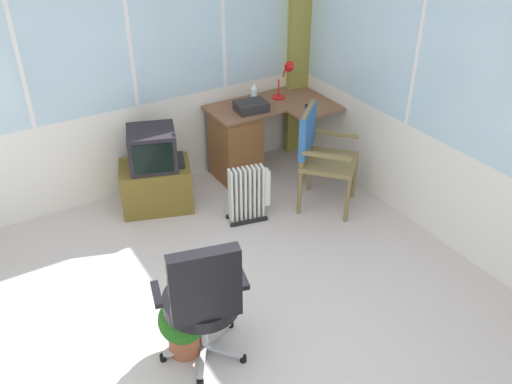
{
  "coord_description": "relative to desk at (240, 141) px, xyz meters",
  "views": [
    {
      "loc": [
        -1.03,
        -2.23,
        2.9
      ],
      "look_at": [
        0.72,
        0.68,
        0.75
      ],
      "focal_mm": 38.38,
      "sensor_mm": 36.0,
      "label": 1
    }
  ],
  "objects": [
    {
      "name": "wooden_armchair",
      "position": [
        0.34,
        -0.82,
        0.21
      ],
      "size": [
        0.68,
        0.68,
        0.96
      ],
      "color": "olive",
      "rests_on": "ground"
    },
    {
      "name": "potted_plant",
      "position": [
        -1.48,
        -1.86,
        -0.14
      ],
      "size": [
        0.32,
        0.32,
        0.45
      ],
      "color": "#A35739",
      "rests_on": "ground"
    },
    {
      "name": "space_heater",
      "position": [
        -0.32,
        -0.73,
        -0.13
      ],
      "size": [
        0.41,
        0.24,
        0.54
      ],
      "color": "silver",
      "rests_on": "ground"
    },
    {
      "name": "paper_tray",
      "position": [
        0.08,
        -0.08,
        0.39
      ],
      "size": [
        0.33,
        0.27,
        0.09
      ],
      "primitive_type": "cube",
      "rotation": [
        0.0,
        0.0,
        -0.13
      ],
      "color": "#282527",
      "rests_on": "desk"
    },
    {
      "name": "curtain_corner",
      "position": [
        0.83,
        0.19,
        0.85
      ],
      "size": [
        0.26,
        0.08,
        2.49
      ],
      "primitive_type": "cube",
      "rotation": [
        0.0,
        0.0,
        -0.05
      ],
      "color": "olive",
      "rests_on": "ground"
    },
    {
      "name": "ground",
      "position": [
        -1.38,
        -2.08,
        -0.43
      ],
      "size": [
        5.61,
        5.74,
        0.06
      ],
      "primitive_type": "cube",
      "color": "beige"
    },
    {
      "name": "spray_bottle",
      "position": [
        0.19,
        0.04,
        0.45
      ],
      "size": [
        0.06,
        0.06,
        0.22
      ],
      "color": "silver",
      "rests_on": "desk"
    },
    {
      "name": "east_window_panel",
      "position": [
        0.96,
        -2.08,
        0.89
      ],
      "size": [
        0.07,
        4.74,
        2.59
      ],
      "color": "white",
      "rests_on": "ground"
    },
    {
      "name": "desk",
      "position": [
        0.0,
        0.0,
        0.0
      ],
      "size": [
        1.19,
        0.78,
        0.74
      ],
      "color": "brown",
      "rests_on": "ground"
    },
    {
      "name": "desk_lamp",
      "position": [
        0.55,
        -0.01,
        0.6
      ],
      "size": [
        0.22,
        0.19,
        0.39
      ],
      "color": "red",
      "rests_on": "desk"
    },
    {
      "name": "tv_remote",
      "position": [
        0.58,
        -0.34,
        0.35
      ],
      "size": [
        0.11,
        0.15,
        0.02
      ],
      "primitive_type": "cube",
      "rotation": [
        0.0,
        0.0,
        -0.5
      ],
      "color": "black",
      "rests_on": "desk"
    },
    {
      "name": "office_chair",
      "position": [
        -1.4,
        -2.0,
        0.16
      ],
      "size": [
        0.63,
        0.58,
        0.99
      ],
      "color": "#B7B7BF",
      "rests_on": "ground"
    },
    {
      "name": "north_window_panel",
      "position": [
        -1.38,
        0.32,
        0.9
      ],
      "size": [
        4.61,
        0.07,
        2.59
      ],
      "color": "white",
      "rests_on": "ground"
    },
    {
      "name": "tv_on_stand",
      "position": [
        -0.96,
        -0.1,
        -0.04
      ],
      "size": [
        0.75,
        0.63,
        0.8
      ],
      "color": "brown",
      "rests_on": "ground"
    }
  ]
}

